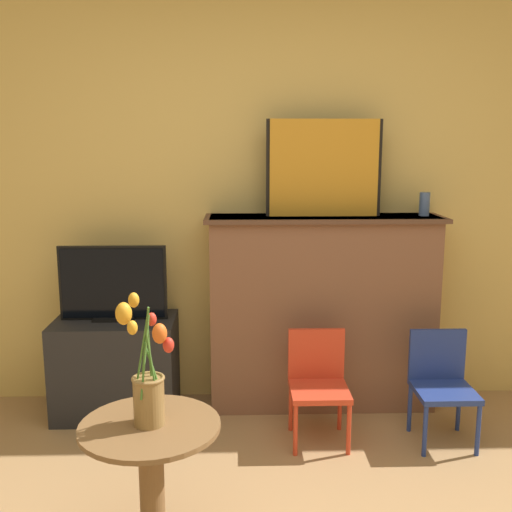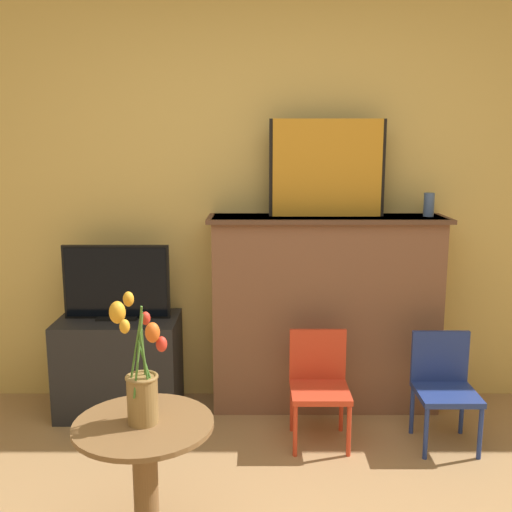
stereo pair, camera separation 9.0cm
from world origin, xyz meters
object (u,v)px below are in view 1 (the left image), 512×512
object	(u,v)px
vase_tulips	(147,380)
painting	(324,168)
chair_blue	(441,380)
tv_monitor	(113,284)
chair_red	(318,380)

from	to	relation	value
vase_tulips	painting	bearing A→B (deg)	59.19
chair_blue	vase_tulips	distance (m)	1.76
painting	vase_tulips	world-z (taller)	painting
tv_monitor	vase_tulips	xyz separation A→B (m)	(0.39, -1.32, -0.05)
painting	chair_red	size ratio (longest dim) A/B	1.13
chair_red	painting	bearing A→B (deg)	80.82
chair_red	vase_tulips	bearing A→B (deg)	-128.45
painting	chair_red	xyz separation A→B (m)	(-0.07, -0.44, -1.12)
tv_monitor	chair_blue	bearing A→B (deg)	-11.88
painting	chair_blue	world-z (taller)	painting
chair_blue	painting	bearing A→B (deg)	141.78
chair_blue	tv_monitor	bearing A→B (deg)	168.12
tv_monitor	vase_tulips	bearing A→B (deg)	-73.49
tv_monitor	chair_red	world-z (taller)	tv_monitor
tv_monitor	chair_blue	world-z (taller)	tv_monitor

